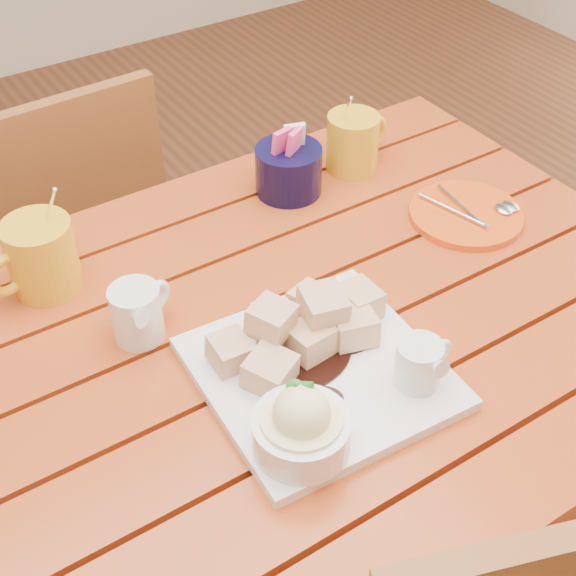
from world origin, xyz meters
TOP-DOWN VIEW (x-y plane):
  - table at (0.00, 0.00)m, footprint 1.20×0.79m
  - dessert_plate at (0.00, -0.11)m, footprint 0.30×0.30m
  - coffee_mug_left at (-0.20, 0.25)m, footprint 0.13×0.09m
  - coffee_mug_right at (0.34, 0.27)m, footprint 0.12×0.09m
  - cream_pitcher at (-0.13, 0.09)m, footprint 0.09×0.08m
  - sugar_caddy at (0.21, 0.27)m, footprint 0.11×0.11m
  - orange_saucer at (0.40, 0.05)m, footprint 0.18×0.18m
  - chair_far at (-0.07, 0.69)m, footprint 0.41×0.41m

SIDE VIEW (x-z plane):
  - chair_far at x=-0.07m, z-range 0.05..0.90m
  - table at x=0.00m, z-range 0.27..1.02m
  - orange_saucer at x=0.40m, z-range 0.75..0.77m
  - dessert_plate at x=0.00m, z-range 0.73..0.84m
  - cream_pitcher at x=-0.13m, z-range 0.75..0.83m
  - sugar_caddy at x=0.21m, z-range 0.73..0.85m
  - coffee_mug_right at x=0.34m, z-range 0.73..0.87m
  - coffee_mug_left at x=-0.20m, z-range 0.73..0.88m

